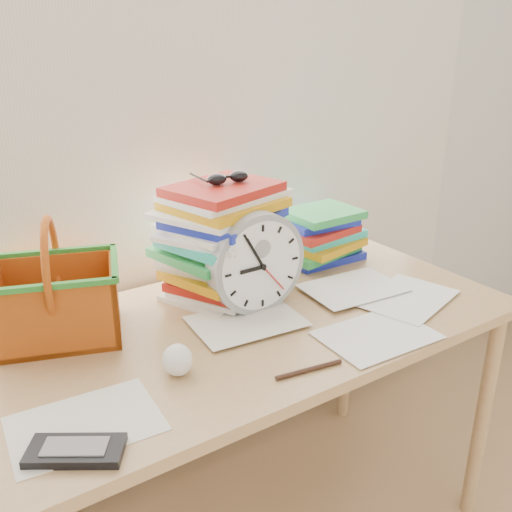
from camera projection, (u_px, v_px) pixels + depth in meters
curtain at (172, 89)px, 1.57m from camera, size 2.40×0.01×2.50m
desk at (248, 345)px, 1.50m from camera, size 1.40×0.70×0.75m
paper_stack at (224, 240)px, 1.58m from camera, size 0.41×0.37×0.32m
clock at (256, 263)px, 1.48m from camera, size 0.27×0.05×0.27m
sunglasses at (228, 178)px, 1.53m from camera, size 0.14×0.12×0.03m
book_stack at (322, 235)px, 1.84m from camera, size 0.29×0.23×0.17m
basket at (54, 280)px, 1.35m from camera, size 0.36×0.32×0.30m
crumpled_ball at (177, 360)px, 1.23m from camera, size 0.07×0.07×0.07m
pen at (309, 370)px, 1.25m from camera, size 0.16×0.04×0.01m
calculator at (76, 451)px, 1.00m from camera, size 0.18×0.16×0.02m
scattered_papers at (248, 318)px, 1.47m from camera, size 1.26×0.42×0.02m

